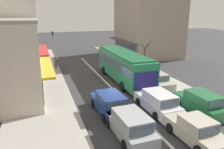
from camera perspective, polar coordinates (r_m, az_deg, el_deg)
The scene contains 18 objects.
ground_plane at distance 19.94m, azimuth 2.03°, elevation -5.60°, with size 140.00×140.00×0.00m, color #353538.
lane_centre_line at distance 23.49m, azimuth -1.42°, elevation -2.20°, with size 0.20×28.00×0.01m, color silver.
sidewalk_left at distance 24.43m, azimuth -18.30°, elevation -2.15°, with size 5.20×44.00×0.14m, color #A39E96.
kerb_right at distance 27.59m, azimuth 9.70°, elevation 0.45°, with size 2.80×44.00×0.12m, color #A39E96.
shopfront_mid_block at distance 29.33m, azimuth -25.92°, elevation 8.57°, with size 8.35×9.43×8.73m.
building_right_far at distance 38.94m, azimuth 9.22°, elevation 12.11°, with size 9.46×10.95×9.73m.
city_bus at distance 23.65m, azimuth 3.00°, elevation 2.63°, with size 2.79×10.87×3.23m.
wagon_adjacent_lane_trail at distance 17.09m, azimuth 11.81°, elevation -7.02°, with size 2.01×4.54×1.58m.
sedan_queue_gap_filler at distance 14.04m, azimuth 21.04°, elevation -13.50°, with size 2.00×4.25×1.47m.
wagon_behind_bus_near at distance 13.60m, azimuth 4.68°, elevation -12.98°, with size 2.03×4.55×1.58m.
wagon_queue_far_back at distance 16.43m, azimuth -0.61°, elevation -7.62°, with size 2.06×4.56×1.58m.
parked_wagon_kerb_front at distance 17.92m, azimuth 22.16°, elevation -6.81°, with size 1.97×4.52×1.58m.
parked_sedan_kerb_second at distance 22.43m, azimuth 11.77°, elevation -1.66°, with size 1.96×4.23×1.47m.
parked_sedan_kerb_third at distance 27.55m, azimuth 5.53°, elevation 1.88°, with size 1.98×4.24×1.47m.
parked_hatchback_kerb_rear at distance 32.48m, azimuth 2.16°, elevation 4.18°, with size 1.86×3.72×1.54m.
traffic_light_downstreet at distance 39.24m, azimuth -15.19°, elevation 8.85°, with size 0.32×0.24×4.20m.
street_tree_right at distance 28.16m, azimuth 8.49°, elevation 4.52°, with size 1.78×1.50×3.91m.
pedestrian_with_handbag_near at distance 30.39m, azimuth -14.45°, elevation 3.56°, with size 0.62×0.47×1.63m.
Camera 1 is at (-6.62, -17.33, 7.31)m, focal length 35.00 mm.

